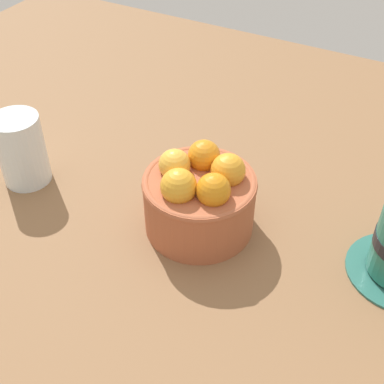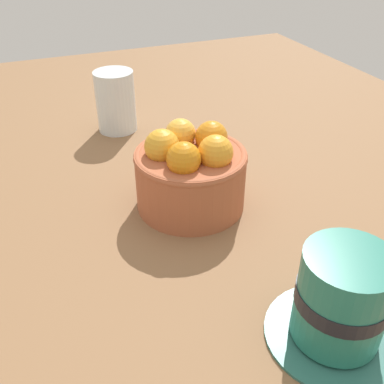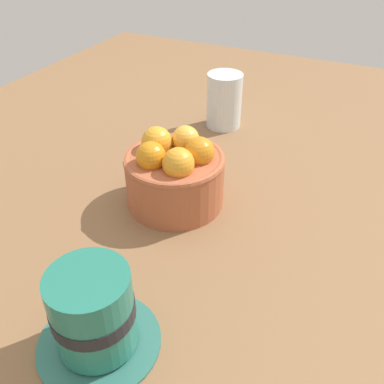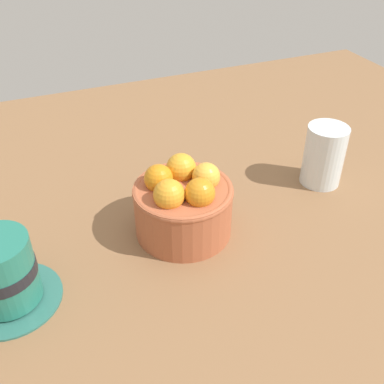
% 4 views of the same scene
% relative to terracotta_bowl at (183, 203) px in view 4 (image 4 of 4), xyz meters
% --- Properties ---
extents(ground_plane, '(1.39, 1.08, 0.04)m').
position_rel_terracotta_bowl_xyz_m(ground_plane, '(0.00, -0.00, -0.07)').
color(ground_plane, brown).
extents(terracotta_bowl, '(0.13, 0.13, 0.10)m').
position_rel_terracotta_bowl_xyz_m(terracotta_bowl, '(0.00, 0.00, 0.00)').
color(terracotta_bowl, '#AD5938').
rests_on(terracotta_bowl, ground_plane).
extents(coffee_cup, '(0.12, 0.12, 0.09)m').
position_rel_terracotta_bowl_xyz_m(coffee_cup, '(-0.23, -0.04, -0.01)').
color(coffee_cup, '#2D6A5E').
rests_on(coffee_cup, ground_plane).
extents(water_glass, '(0.06, 0.06, 0.10)m').
position_rel_terracotta_bowl_xyz_m(water_glass, '(0.25, 0.03, 0.00)').
color(water_glass, silver).
rests_on(water_glass, ground_plane).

